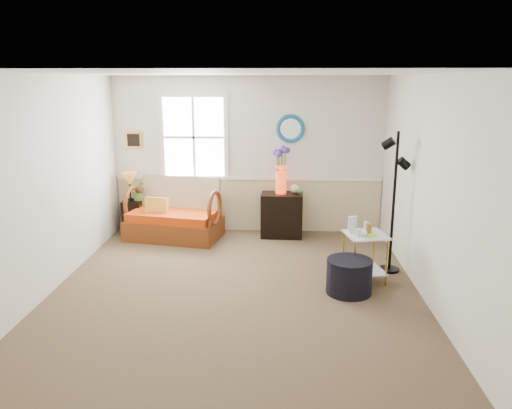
{
  "coord_description": "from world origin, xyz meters",
  "views": [
    {
      "loc": [
        0.52,
        -5.77,
        2.53
      ],
      "look_at": [
        0.24,
        0.22,
        1.03
      ],
      "focal_mm": 35.0,
      "sensor_mm": 36.0,
      "label": 1
    }
  ],
  "objects_px": {
    "cabinet": "(282,215)",
    "ottoman": "(349,276)",
    "side_table": "(365,257)",
    "floor_lamp": "(394,203)",
    "loveseat": "(174,209)",
    "lamp_stand": "(133,216)"
  },
  "relations": [
    {
      "from": "side_table",
      "to": "ottoman",
      "type": "height_order",
      "value": "side_table"
    },
    {
      "from": "cabinet",
      "to": "side_table",
      "type": "relative_size",
      "value": 1.15
    },
    {
      "from": "lamp_stand",
      "to": "floor_lamp",
      "type": "distance_m",
      "value": 4.36
    },
    {
      "from": "lamp_stand",
      "to": "cabinet",
      "type": "height_order",
      "value": "cabinet"
    },
    {
      "from": "loveseat",
      "to": "floor_lamp",
      "type": "relative_size",
      "value": 0.78
    },
    {
      "from": "cabinet",
      "to": "floor_lamp",
      "type": "distance_m",
      "value": 2.16
    },
    {
      "from": "cabinet",
      "to": "ottoman",
      "type": "distance_m",
      "value": 2.39
    },
    {
      "from": "loveseat",
      "to": "side_table",
      "type": "relative_size",
      "value": 2.35
    },
    {
      "from": "floor_lamp",
      "to": "cabinet",
      "type": "bearing_deg",
      "value": 156.75
    },
    {
      "from": "loveseat",
      "to": "floor_lamp",
      "type": "xyz_separation_m",
      "value": [
        3.22,
        -1.3,
        0.46
      ]
    },
    {
      "from": "loveseat",
      "to": "floor_lamp",
      "type": "distance_m",
      "value": 3.5
    },
    {
      "from": "cabinet",
      "to": "side_table",
      "type": "height_order",
      "value": "cabinet"
    },
    {
      "from": "ottoman",
      "to": "loveseat",
      "type": "bearing_deg",
      "value": 141.33
    },
    {
      "from": "lamp_stand",
      "to": "cabinet",
      "type": "bearing_deg",
      "value": -2.88
    },
    {
      "from": "lamp_stand",
      "to": "ottoman",
      "type": "height_order",
      "value": "lamp_stand"
    },
    {
      "from": "loveseat",
      "to": "ottoman",
      "type": "relative_size",
      "value": 2.68
    },
    {
      "from": "side_table",
      "to": "floor_lamp",
      "type": "bearing_deg",
      "value": 42.11
    },
    {
      "from": "lamp_stand",
      "to": "floor_lamp",
      "type": "height_order",
      "value": "floor_lamp"
    },
    {
      "from": "lamp_stand",
      "to": "ottoman",
      "type": "bearing_deg",
      "value": -35.31
    },
    {
      "from": "loveseat",
      "to": "floor_lamp",
      "type": "height_order",
      "value": "floor_lamp"
    },
    {
      "from": "floor_lamp",
      "to": "ottoman",
      "type": "bearing_deg",
      "value": -108.5
    },
    {
      "from": "floor_lamp",
      "to": "ottoman",
      "type": "xyz_separation_m",
      "value": [
        -0.65,
        -0.76,
        -0.73
      ]
    }
  ]
}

